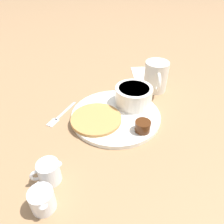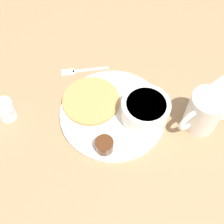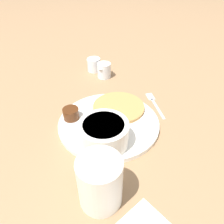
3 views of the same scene
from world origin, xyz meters
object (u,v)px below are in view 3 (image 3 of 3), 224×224
Objects in this scene: coffee_mug at (99,181)px; fork at (154,102)px; plate at (109,123)px; creamer_pitcher_far at (94,65)px; bowl at (104,133)px; creamer_pitcher_near at (104,70)px.

coffee_mug is 0.96× the size of fork.
plate is at bearing -94.66° from fork.
plate is 0.31m from creamer_pitcher_far.
creamer_pitcher_far is at bearing 145.49° from bowl.
bowl is 0.23m from fork.
creamer_pitcher_near is (-0.35, 0.31, -0.03)m from coffee_mug.
creamer_pitcher_near reaches higher than plate.
coffee_mug is 0.47m from creamer_pitcher_near.
creamer_pitcher_far reaches higher than fork.
bowl is 0.95× the size of fork.
creamer_pitcher_far is (-0.27, 0.16, 0.02)m from plate.
creamer_pitcher_near is 0.22m from fork.
bowl is 1.70× the size of creamer_pitcher_far.
coffee_mug reaches higher than creamer_pitcher_near.
plate is 2.19× the size of fork.
coffee_mug is 1.73× the size of creamer_pitcher_far.
creamer_pitcher_near is at bearing -2.59° from creamer_pitcher_far.
coffee_mug is (0.15, -0.15, 0.05)m from plate.
fork is (0.01, 0.17, -0.00)m from plate.
creamer_pitcher_far reaches higher than plate.
bowl reaches higher than fork.
creamer_pitcher_far is at bearing -178.74° from fork.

